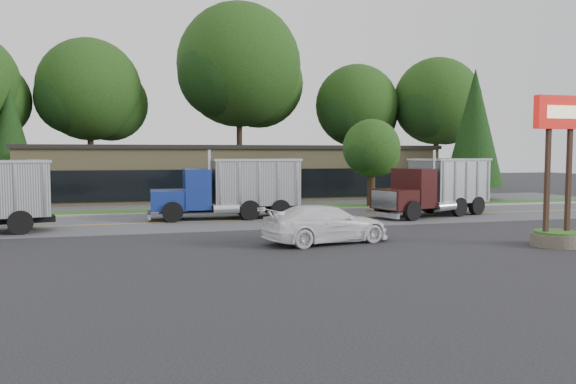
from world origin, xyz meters
The scene contains 18 objects.
ground centered at (0.00, 0.00, 0.00)m, with size 140.00×140.00×0.00m, color #303035.
road centered at (0.00, 9.00, 0.00)m, with size 60.00×8.00×0.02m, color #5E5E63.
center_line centered at (0.00, 9.00, 0.00)m, with size 60.00×0.12×0.01m, color gold.
curb centered at (0.00, 13.20, 0.00)m, with size 60.00×0.30×0.12m, color #9E9E99.
grass_verge centered at (0.00, 15.00, 0.00)m, with size 60.00×3.40×0.03m, color #2A4E1A.
far_parking centered at (0.00, 20.00, 0.00)m, with size 60.00×7.00×0.02m, color #5E5E63.
strip_mall centered at (2.00, 26.00, 2.00)m, with size 32.00×12.00×4.00m, color #918058.
bilo_sign centered at (10.50, -2.50, 2.02)m, with size 2.20×1.90×5.95m.
tree_far_b centered at (-9.85, 34.12, 9.09)m, with size 9.99×9.40×14.24m.
tree_far_c centered at (4.20, 34.15, 11.74)m, with size 12.90×12.14×18.40m.
tree_far_d centered at (16.14, 33.11, 8.13)m, with size 8.93×8.41×12.74m.
tree_far_e centered at (24.14, 31.11, 8.57)m, with size 9.42×8.86×13.43m.
evergreen_left centered at (-16.00, 30.00, 5.28)m, with size 4.23×4.23×9.61m.
evergreen_right centered at (20.00, 18.00, 5.69)m, with size 4.55×4.55×10.35m.
tree_verge centered at (10.06, 15.05, 3.85)m, with size 4.24×3.99×6.05m.
dump_truck_blue centered at (-0.36, 10.10, 1.81)m, with size 8.42×2.72×3.36m.
dump_truck_maroon centered at (11.46, 8.55, 1.80)m, with size 7.97×4.77×3.36m.
rally_car centered at (1.88, 0.61, 0.78)m, with size 2.19×5.40×1.57m, color white.
Camera 1 is at (-5.46, -21.25, 3.71)m, focal length 35.00 mm.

